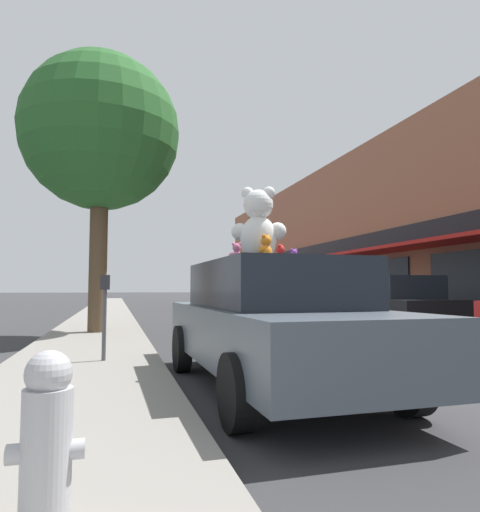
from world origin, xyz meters
TOP-DOWN VIEW (x-y plane):
  - ground_plane at (0.00, 0.00)m, footprint 260.00×260.00m
  - sidewalk_near at (-4.89, 0.00)m, footprint 2.25×90.00m
  - storefront_row at (11.87, 13.41)m, footprint 13.30×41.70m
  - plush_art_car at (-2.59, -0.36)m, footprint 2.01×4.79m
  - teddy_bear_giant at (-2.66, -0.05)m, footprint 0.76×0.56m
  - teddy_bear_purple at (-1.93, 0.52)m, footprint 0.19×0.12m
  - teddy_bear_cream at (-2.45, 0.47)m, footprint 0.19×0.12m
  - teddy_bear_orange at (-2.66, -0.37)m, footprint 0.24×0.22m
  - teddy_bear_red at (-2.06, 0.76)m, footprint 0.22×0.24m
  - teddy_bear_pink at (-2.84, 0.38)m, footprint 0.23×0.17m
  - parked_car_far_center at (2.58, 5.26)m, footprint 1.99×4.70m
  - street_tree at (-4.89, 6.10)m, footprint 3.95×3.95m
  - fire_hydrant at (-4.75, -3.48)m, footprint 0.33×0.22m
  - parking_meter at (-4.61, 1.42)m, footprint 0.14×0.10m

SIDE VIEW (x-z plane):
  - ground_plane at x=0.00m, z-range 0.00..0.00m
  - sidewalk_near at x=-4.89m, z-range 0.00..0.16m
  - fire_hydrant at x=-4.75m, z-range 0.16..0.95m
  - plush_art_car at x=-2.59m, z-range 0.04..1.61m
  - parked_car_far_center at x=2.58m, z-range 0.07..1.62m
  - parking_meter at x=-4.61m, z-range 0.34..1.61m
  - teddy_bear_purple at x=-1.93m, z-range 1.56..1.81m
  - teddy_bear_cream at x=-2.45m, z-range 1.56..1.82m
  - teddy_bear_pink at x=-2.84m, z-range 1.56..1.87m
  - teddy_bear_red at x=-2.06m, z-range 1.56..1.89m
  - teddy_bear_orange at x=-2.66m, z-range 1.56..1.90m
  - teddy_bear_giant at x=-2.66m, z-range 1.55..2.55m
  - storefront_row at x=11.87m, z-range 0.00..7.62m
  - street_tree at x=-4.89m, z-range 1.65..8.65m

